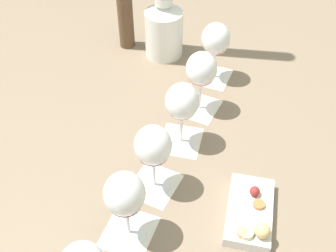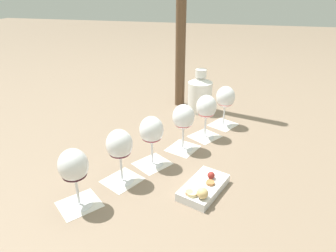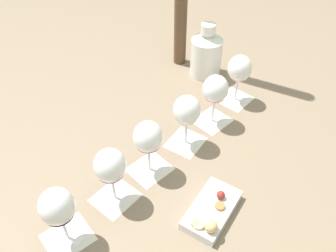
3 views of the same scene
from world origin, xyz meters
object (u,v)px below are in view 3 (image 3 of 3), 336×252
at_px(ceramic_vase, 206,53).
at_px(wine_glass_2, 187,113).
at_px(snack_dish, 212,211).
at_px(wine_glass_4, 110,168).
at_px(wine_glass_3, 148,139).
at_px(wine_glass_0, 239,71).
at_px(wine_glass_5, 58,209).
at_px(wine_glass_1, 215,91).

bearing_deg(ceramic_vase, wine_glass_2, -0.67).
distance_m(wine_glass_2, snack_dish, 0.28).
bearing_deg(wine_glass_2, wine_glass_4, -30.72).
bearing_deg(wine_glass_4, snack_dish, 90.84).
distance_m(ceramic_vase, snack_dish, 0.64).
xyz_separation_m(wine_glass_3, snack_dish, (0.11, 0.19, -0.10)).
height_order(wine_glass_0, wine_glass_4, same).
xyz_separation_m(wine_glass_2, wine_glass_3, (0.13, -0.08, 0.00)).
xyz_separation_m(wine_glass_2, wine_glass_5, (0.38, -0.22, 0.00)).
relative_size(wine_glass_0, wine_glass_1, 1.00).
relative_size(wine_glass_2, wine_glass_3, 1.00).
xyz_separation_m(wine_glass_2, wine_glass_4, (0.24, -0.14, 0.00)).
relative_size(wine_glass_5, snack_dish, 0.90).
relative_size(wine_glass_3, snack_dish, 0.90).
distance_m(wine_glass_5, ceramic_vase, 0.79).
height_order(wine_glass_1, wine_glass_4, same).
distance_m(wine_glass_0, wine_glass_4, 0.56).
height_order(wine_glass_4, wine_glass_5, same).
distance_m(wine_glass_1, wine_glass_3, 0.28).
bearing_deg(ceramic_vase, wine_glass_0, 42.35).
xyz_separation_m(wine_glass_0, wine_glass_1, (0.13, -0.06, 0.00)).
distance_m(wine_glass_0, wine_glass_5, 0.71).
relative_size(wine_glass_4, wine_glass_5, 1.00).
bearing_deg(wine_glass_5, snack_dish, 112.99).
bearing_deg(snack_dish, ceramic_vase, -170.41).
height_order(wine_glass_0, snack_dish, wine_glass_0).
bearing_deg(wine_glass_3, ceramic_vase, 170.67).
relative_size(wine_glass_2, wine_glass_4, 1.00).
bearing_deg(wine_glass_5, wine_glass_1, 150.12).
xyz_separation_m(wine_glass_1, ceramic_vase, (-0.27, -0.06, -0.03)).
height_order(wine_glass_2, wine_glass_3, same).
xyz_separation_m(wine_glass_2, ceramic_vase, (-0.38, 0.00, -0.03)).
bearing_deg(wine_glass_5, wine_glass_3, 151.14).
xyz_separation_m(wine_glass_0, ceramic_vase, (-0.14, -0.13, -0.03)).
height_order(ceramic_vase, snack_dish, ceramic_vase).
height_order(wine_glass_0, ceramic_vase, ceramic_vase).
distance_m(wine_glass_3, wine_glass_5, 0.28).
height_order(wine_glass_3, ceramic_vase, ceramic_vase).
xyz_separation_m(wine_glass_1, wine_glass_2, (0.12, -0.07, -0.00)).
height_order(wine_glass_3, wine_glass_4, same).
bearing_deg(snack_dish, wine_glass_4, -89.16).
distance_m(wine_glass_1, wine_glass_4, 0.42).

